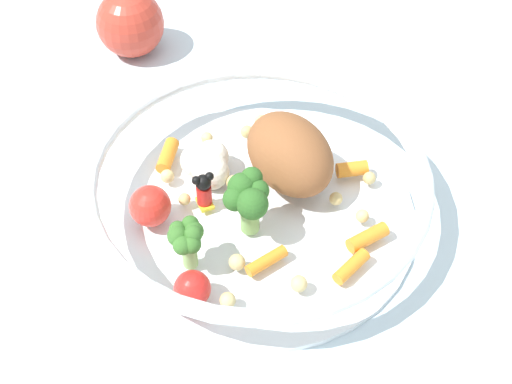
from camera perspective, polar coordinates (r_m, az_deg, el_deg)
The scene contains 3 objects.
ground_plane at distance 0.53m, azimuth 0.77°, elevation -3.22°, with size 2.40×2.40×0.00m, color silver.
food_container at distance 0.52m, azimuth 0.01°, elevation 0.53°, with size 0.25×0.25×0.07m.
loose_apple at distance 0.69m, azimuth -10.24°, elevation 13.41°, with size 0.06×0.06×0.08m.
Camera 1 is at (0.31, -0.13, 0.41)m, focal length 48.98 mm.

